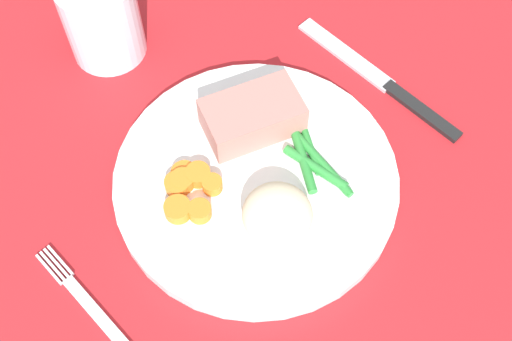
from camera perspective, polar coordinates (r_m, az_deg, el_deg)
name	(u,v)px	position (r cm, az deg, el deg)	size (l,w,h in cm)	color
dining_table	(215,180)	(60.57, -3.65, -0.82)	(120.00, 90.00, 2.00)	red
dinner_plate	(256,180)	(58.35, 0.00, -0.88)	(25.84, 25.84, 1.60)	white
meat_portion	(252,116)	(59.04, -0.32, 4.86)	(8.90, 5.24, 3.43)	#B2756B
mashed_potatoes	(275,217)	(53.72, 1.68, -4.13)	(6.00, 6.01, 3.76)	beige
carrot_slices	(189,189)	(56.64, -5.97, -1.68)	(5.89, 6.05, 1.29)	orange
green_beans	(314,160)	(58.29, 5.16, 0.97)	(5.69, 9.62, 0.88)	#2D8C38
fork	(101,319)	(55.43, -13.61, -12.72)	(1.44, 16.60, 0.40)	silver
knife	(381,81)	(66.62, 11.05, 7.85)	(1.70, 20.50, 0.64)	black
water_glass	(103,23)	(67.21, -13.45, 12.65)	(7.59, 7.59, 9.02)	silver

